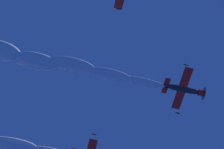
{
  "coord_description": "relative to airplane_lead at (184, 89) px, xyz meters",
  "views": [
    {
      "loc": [
        -10.71,
        6.1,
        1.8
      ],
      "look_at": [
        2.8,
        6.18,
        70.72
      ],
      "focal_mm": 68.01,
      "sensor_mm": 36.0,
      "label": 1
    }
  ],
  "objects": [
    {
      "name": "airplane_lead",
      "position": [
        0.0,
        0.0,
        0.0
      ],
      "size": [
        8.1,
        7.72,
        3.44
      ],
      "color": "#232328"
    }
  ]
}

